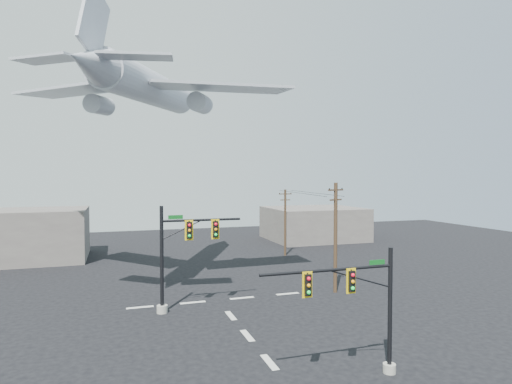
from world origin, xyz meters
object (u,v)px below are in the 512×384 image
object	(u,v)px
signal_mast_near	(364,308)
signal_mast_far	(179,256)
utility_pole_a	(335,235)
airliner	(150,89)
utility_pole_b	(285,221)

from	to	relation	value
signal_mast_near	signal_mast_far	bearing A→B (deg)	118.21
utility_pole_a	signal_mast_far	bearing A→B (deg)	162.35
signal_mast_near	airliner	world-z (taller)	airliner
utility_pole_b	airliner	distance (m)	23.63
utility_pole_a	airliner	xyz separation A→B (m)	(-14.59, 7.96, 12.94)
utility_pole_a	utility_pole_b	world-z (taller)	utility_pole_a
signal_mast_near	utility_pole_a	world-z (taller)	utility_pole_a
utility_pole_b	airliner	bearing A→B (deg)	-149.37
utility_pole_b	utility_pole_a	bearing A→B (deg)	-96.03
signal_mast_near	signal_mast_far	distance (m)	14.97
utility_pole_a	airliner	distance (m)	21.06
airliner	utility_pole_a	bearing A→B (deg)	-94.35
signal_mast_near	utility_pole_b	distance (m)	32.69
signal_mast_near	signal_mast_far	xyz separation A→B (m)	(-7.07, 13.18, 0.64)
signal_mast_far	utility_pole_b	distance (m)	24.17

